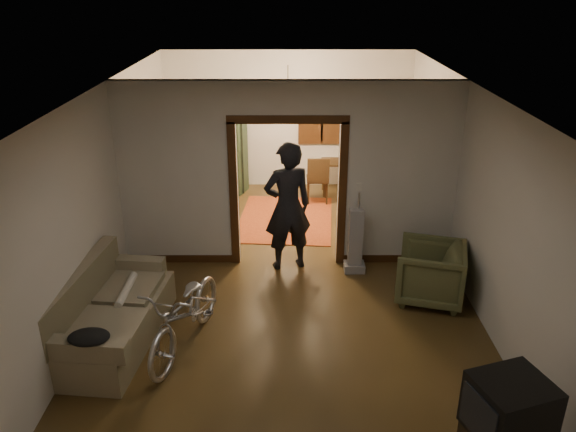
{
  "coord_description": "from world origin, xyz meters",
  "views": [
    {
      "loc": [
        -0.0,
        -7.11,
        4.1
      ],
      "look_at": [
        0.0,
        -0.3,
        1.2
      ],
      "focal_mm": 35.0,
      "sensor_mm": 36.0,
      "label": 1
    }
  ],
  "objects_px": {
    "desk": "(344,177)",
    "bicycle": "(186,313)",
    "locker": "(223,150)",
    "sofa": "(112,307)",
    "armchair": "(430,273)",
    "person": "(288,207)"
  },
  "relations": [
    {
      "from": "desk",
      "to": "bicycle",
      "type": "bearing_deg",
      "value": -105.52
    },
    {
      "from": "locker",
      "to": "desk",
      "type": "relative_size",
      "value": 1.9
    },
    {
      "from": "sofa",
      "to": "locker",
      "type": "xyz_separation_m",
      "value": [
        0.8,
        5.26,
        0.4
      ]
    },
    {
      "from": "locker",
      "to": "desk",
      "type": "bearing_deg",
      "value": 13.96
    },
    {
      "from": "bicycle",
      "to": "locker",
      "type": "distance_m",
      "value": 5.41
    },
    {
      "from": "armchair",
      "to": "person",
      "type": "bearing_deg",
      "value": -100.42
    },
    {
      "from": "sofa",
      "to": "person",
      "type": "xyz_separation_m",
      "value": [
        2.11,
        1.91,
        0.52
      ]
    },
    {
      "from": "sofa",
      "to": "desk",
      "type": "distance_m",
      "value": 6.04
    },
    {
      "from": "desk",
      "to": "sofa",
      "type": "bearing_deg",
      "value": -113.96
    },
    {
      "from": "bicycle",
      "to": "desk",
      "type": "height_order",
      "value": "bicycle"
    },
    {
      "from": "bicycle",
      "to": "locker",
      "type": "bearing_deg",
      "value": 106.46
    },
    {
      "from": "armchair",
      "to": "locker",
      "type": "xyz_separation_m",
      "value": [
        -3.24,
        4.3,
        0.47
      ]
    },
    {
      "from": "person",
      "to": "desk",
      "type": "relative_size",
      "value": 2.15
    },
    {
      "from": "sofa",
      "to": "desk",
      "type": "bearing_deg",
      "value": 63.26
    },
    {
      "from": "sofa",
      "to": "desk",
      "type": "relative_size",
      "value": 2.22
    },
    {
      "from": "bicycle",
      "to": "desk",
      "type": "xyz_separation_m",
      "value": [
        2.35,
        5.22,
        -0.13
      ]
    },
    {
      "from": "sofa",
      "to": "armchair",
      "type": "xyz_separation_m",
      "value": [
        4.04,
        0.96,
        -0.06
      ]
    },
    {
      "from": "person",
      "to": "sofa",
      "type": "bearing_deg",
      "value": 25.47
    },
    {
      "from": "bicycle",
      "to": "desk",
      "type": "relative_size",
      "value": 1.95
    },
    {
      "from": "desk",
      "to": "locker",
      "type": "bearing_deg",
      "value": -175.32
    },
    {
      "from": "sofa",
      "to": "locker",
      "type": "height_order",
      "value": "locker"
    },
    {
      "from": "bicycle",
      "to": "locker",
      "type": "xyz_separation_m",
      "value": [
        -0.11,
        5.39,
        0.4
      ]
    }
  ]
}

